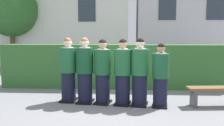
{
  "coord_description": "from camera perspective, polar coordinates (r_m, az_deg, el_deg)",
  "views": [
    {
      "loc": [
        0.38,
        -6.26,
        1.78
      ],
      "look_at": [
        0.0,
        0.0,
        1.05
      ],
      "focal_mm": 40.4,
      "sensor_mm": 36.0,
      "label": 1
    }
  ],
  "objects": [
    {
      "name": "school_building_main",
      "position": [
        15.62,
        -11.04,
        13.38
      ],
      "size": [
        8.21,
        4.15,
        7.08
      ],
      "color": "silver",
      "rests_on": "ground"
    },
    {
      "name": "student_front_row_2",
      "position": [
        6.4,
        -2.12,
        -2.31
      ],
      "size": [
        0.47,
        0.54,
        1.65
      ],
      "color": "black",
      "rests_on": "ground"
    },
    {
      "name": "oak_tree_left",
      "position": [
        14.21,
        -21.86,
        11.01
      ],
      "size": [
        2.73,
        2.73,
        4.35
      ],
      "color": "brown",
      "rests_on": "ground"
    },
    {
      "name": "student_front_row_4",
      "position": [
        6.26,
        6.3,
        -2.41
      ],
      "size": [
        0.47,
        0.56,
        1.68
      ],
      "color": "black",
      "rests_on": "ground"
    },
    {
      "name": "school_building_annex",
      "position": [
        15.71,
        15.9,
        12.12
      ],
      "size": [
        5.76,
        3.89,
        6.52
      ],
      "color": "silver",
      "rests_on": "ground"
    },
    {
      "name": "hedge",
      "position": [
        8.32,
        0.84,
        -0.72
      ],
      "size": [
        7.47,
        0.7,
        1.43
      ],
      "color": "#33662D",
      "rests_on": "ground"
    },
    {
      "name": "wooden_bench",
      "position": [
        6.73,
        22.44,
        -6.13
      ],
      "size": [
        1.43,
        0.5,
        0.48
      ],
      "color": "brown",
      "rests_on": "ground"
    },
    {
      "name": "student_front_row_0",
      "position": [
        6.7,
        -9.88,
        -1.84
      ],
      "size": [
        0.44,
        0.54,
        1.69
      ],
      "color": "black",
      "rests_on": "ground"
    },
    {
      "name": "student_front_row_1",
      "position": [
        6.51,
        -6.14,
        -2.0
      ],
      "size": [
        0.44,
        0.55,
        1.69
      ],
      "color": "black",
      "rests_on": "ground"
    },
    {
      "name": "student_front_row_3",
      "position": [
        6.3,
        2.44,
        -2.41
      ],
      "size": [
        0.46,
        0.56,
        1.66
      ],
      "color": "black",
      "rests_on": "ground"
    },
    {
      "name": "ground_plane",
      "position": [
        6.52,
        0.0,
        -9.21
      ],
      "size": [
        60.0,
        60.0,
        0.0
      ],
      "primitive_type": "plane",
      "color": "slate"
    },
    {
      "name": "student_front_row_5",
      "position": [
        6.23,
        10.91,
        -3.1
      ],
      "size": [
        0.42,
        0.49,
        1.55
      ],
      "color": "black",
      "rests_on": "ground"
    }
  ]
}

